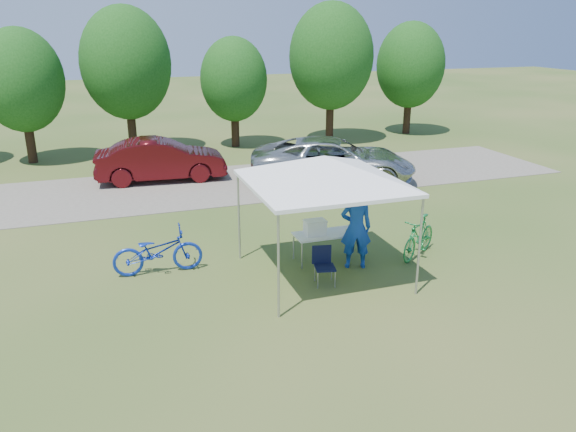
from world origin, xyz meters
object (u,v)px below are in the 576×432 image
at_px(bike_blue, 158,251).
at_px(sedan, 161,160).
at_px(folding_table, 329,235).
at_px(folding_chair, 323,262).
at_px(bike_green, 419,237).
at_px(cyclist, 356,228).
at_px(cooler, 315,227).
at_px(minivan, 333,161).

distance_m(bike_blue, sedan, 7.99).
bearing_deg(folding_table, folding_chair, -117.90).
xyz_separation_m(folding_table, bike_green, (2.13, -0.51, -0.14)).
xyz_separation_m(folding_table, cyclist, (0.41, -0.59, 0.33)).
height_order(folding_chair, cooler, cooler).
xyz_separation_m(cooler, minivan, (3.10, 6.17, -0.05)).
height_order(bike_blue, bike_green, bike_blue).
distance_m(folding_table, sedan, 8.95).
bearing_deg(bike_blue, folding_chair, -114.71).
relative_size(bike_blue, minivan, 0.35).
xyz_separation_m(folding_table, folding_chair, (-0.60, -1.12, -0.15)).
bearing_deg(folding_chair, bike_blue, 164.99).
relative_size(folding_table, minivan, 0.29).
relative_size(cooler, bike_blue, 0.25).
relative_size(folding_table, cyclist, 0.85).
xyz_separation_m(folding_table, minivan, (2.75, 6.17, 0.18)).
height_order(cyclist, bike_green, cyclist).
distance_m(bike_blue, minivan, 8.72).
xyz_separation_m(cyclist, sedan, (-3.28, 9.06, -0.20)).
bearing_deg(cyclist, folding_table, -37.87).
relative_size(bike_blue, bike_green, 1.19).
distance_m(folding_table, bike_green, 2.19).
bearing_deg(minivan, cooler, 174.43).
distance_m(minivan, sedan, 6.08).
bearing_deg(minivan, cyclist, -177.98).
relative_size(folding_table, bike_green, 0.99).
relative_size(bike_blue, sedan, 0.44).
distance_m(cyclist, sedan, 9.64).
relative_size(bike_green, minivan, 0.29).
xyz_separation_m(cooler, bike_blue, (-3.55, 0.55, -0.34)).
distance_m(bike_blue, bike_green, 6.12).
height_order(cooler, bike_blue, bike_blue).
relative_size(folding_chair, cyclist, 0.43).
height_order(folding_table, minivan, minivan).
bearing_deg(folding_chair, minivan, 77.11).
bearing_deg(cooler, minivan, 63.29).
relative_size(folding_chair, sedan, 0.18).
xyz_separation_m(bike_green, minivan, (0.62, 6.68, 0.31)).
distance_m(folding_chair, cyclist, 1.23).
bearing_deg(cyclist, minivan, -91.49).
height_order(cyclist, sedan, cyclist).
xyz_separation_m(minivan, sedan, (-5.63, 2.30, -0.05)).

